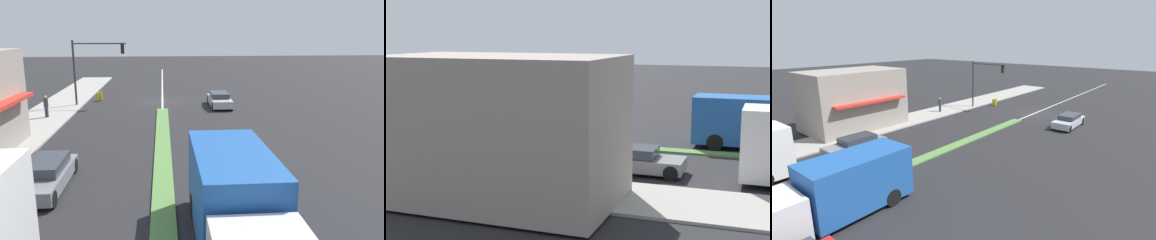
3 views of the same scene
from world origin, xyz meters
The scene contains 6 objects.
ground_plane centered at (0.00, 18.00, 0.00)m, with size 160.00×160.00×0.00m, color #232326.
sidewalk_right centered at (9.00, 18.50, 0.06)m, with size 4.00×73.00×0.12m, color #9E9B93.
building_corner_store centered at (10.86, 16.15, 2.81)m, with size 6.04×8.69×5.39m.
delivery_truck centered at (-2.20, 24.90, 1.47)m, with size 2.44×7.50×2.87m.
suv_grey centered at (5.00, 19.71, 0.59)m, with size 1.87×4.55×1.20m.
sedan_silver centered at (-5.00, 2.95, 0.60)m, with size 1.73×4.39×1.22m.
Camera 2 is at (28.20, 25.53, 6.28)m, focal length 50.00 mm.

